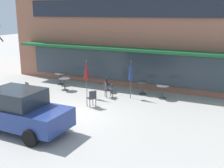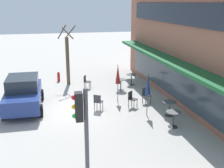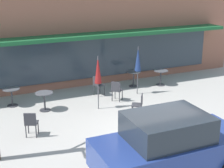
# 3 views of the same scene
# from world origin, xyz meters

# --- Properties ---
(ground_plane) EXTENTS (80.00, 80.00, 0.00)m
(ground_plane) POSITION_xyz_m (0.00, 0.00, 0.00)
(ground_plane) COLOR #ADA8A0
(cafe_table_near_wall) EXTENTS (0.70, 0.70, 0.76)m
(cafe_table_near_wall) POSITION_xyz_m (-2.70, 3.61, 0.52)
(cafe_table_near_wall) COLOR #333338
(cafe_table_near_wall) RESTS_ON ground
(cafe_table_streetside) EXTENTS (0.70, 0.70, 0.76)m
(cafe_table_streetside) POSITION_xyz_m (3.30, 4.55, 0.52)
(cafe_table_streetside) COLOR #333338
(cafe_table_streetside) RESTS_ON ground
(cafe_table_by_tree) EXTENTS (0.70, 0.70, 0.76)m
(cafe_table_by_tree) POSITION_xyz_m (2.00, 4.93, 0.52)
(cafe_table_by_tree) COLOR #333338
(cafe_table_by_tree) RESTS_ON ground
(cafe_table_mid_patio) EXTENTS (0.70, 0.70, 0.76)m
(cafe_table_mid_patio) POSITION_xyz_m (-3.82, 4.66, 0.52)
(cafe_table_mid_patio) COLOR #333338
(cafe_table_mid_patio) RESTS_ON ground
(patio_umbrella_green_folded) EXTENTS (0.28, 0.28, 2.20)m
(patio_umbrella_green_folded) POSITION_xyz_m (1.64, 3.86, 1.63)
(patio_umbrella_green_folded) COLOR #4C4C51
(patio_umbrella_green_folded) RESTS_ON ground
(patio_umbrella_cream_folded) EXTENTS (0.28, 0.28, 2.20)m
(patio_umbrella_cream_folded) POSITION_xyz_m (-0.67, 2.90, 1.63)
(patio_umbrella_cream_folded) COLOR #4C4C51
(patio_umbrella_cream_folded) RESTS_ON ground
(cafe_chair_0) EXTENTS (0.55, 0.55, 0.89)m
(cafe_chair_0) POSITION_xyz_m (0.45, 1.53, 0.53)
(cafe_chair_0) COLOR #333338
(cafe_chair_0) RESTS_ON ground
(cafe_chair_1) EXTENTS (0.57, 0.57, 0.89)m
(cafe_chair_1) POSITION_xyz_m (0.39, 3.42, 0.53)
(cafe_chair_1) COLOR #333338
(cafe_chair_1) RESTS_ON ground
(cafe_chair_2) EXTENTS (0.48, 0.48, 0.89)m
(cafe_chair_2) POSITION_xyz_m (-0.08, 4.42, 0.53)
(cafe_chair_2) COLOR #333338
(cafe_chair_2) RESTS_ON ground
(cafe_chair_3) EXTENTS (0.53, 0.53, 0.89)m
(cafe_chair_3) POSITION_xyz_m (-3.67, 1.48, 0.53)
(cafe_chair_3) COLOR #333338
(cafe_chair_3) RESTS_ON ground
(parked_sedan) EXTENTS (4.21, 2.04, 1.76)m
(parked_sedan) POSITION_xyz_m (-0.73, -2.34, 0.88)
(parked_sedan) COLOR navy
(parked_sedan) RESTS_ON ground
(street_tree) EXTENTS (1.12, 1.29, 4.10)m
(street_tree) POSITION_xyz_m (-4.95, 0.38, 1.87)
(street_tree) COLOR brown
(street_tree) RESTS_ON ground
(traffic_light_pole) EXTENTS (0.26, 0.44, 3.40)m
(traffic_light_pole) POSITION_xyz_m (7.33, -0.10, 2.30)
(traffic_light_pole) COLOR #47474C
(traffic_light_pole) RESTS_ON ground
(fire_hydrant) EXTENTS (0.36, 0.20, 0.71)m
(fire_hydrant) POSITION_xyz_m (-5.91, -0.26, 0.35)
(fire_hydrant) COLOR red
(fire_hydrant) RESTS_ON ground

